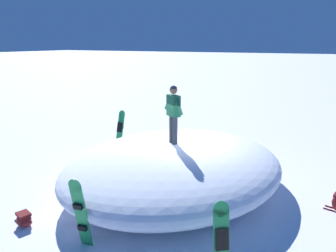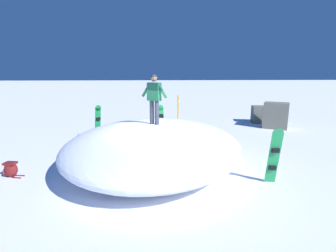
{
  "view_description": "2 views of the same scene",
  "coord_description": "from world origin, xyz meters",
  "px_view_note": "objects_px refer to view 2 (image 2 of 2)",
  "views": [
    {
      "loc": [
        -3.73,
        8.23,
        4.14
      ],
      "look_at": [
        0.17,
        0.5,
        1.87
      ],
      "focal_mm": 34.45,
      "sensor_mm": 36.0,
      "label": 1
    },
    {
      "loc": [
        -0.25,
        -7.56,
        3.01
      ],
      "look_at": [
        0.45,
        0.26,
        1.37
      ],
      "focal_mm": 26.54,
      "sensor_mm": 36.0,
      "label": 2
    }
  ],
  "objects_px": {
    "snowboard_tertiary_upright": "(274,156)",
    "backpack_far": "(199,135)",
    "trail_marker_pole": "(178,112)",
    "snowboard_primary_upright": "(161,121)",
    "backpack_near": "(10,169)",
    "snowboarder_standing": "(154,95)",
    "snowboard_secondary_upright": "(98,122)"
  },
  "relations": [
    {
      "from": "trail_marker_pole",
      "to": "snowboard_secondary_upright",
      "type": "bearing_deg",
      "value": -153.21
    },
    {
      "from": "backpack_near",
      "to": "snowboarder_standing",
      "type": "bearing_deg",
      "value": 9.06
    },
    {
      "from": "snowboard_primary_upright",
      "to": "snowboard_tertiary_upright",
      "type": "distance_m",
      "value": 5.97
    },
    {
      "from": "snowboarder_standing",
      "to": "trail_marker_pole",
      "type": "xyz_separation_m",
      "value": [
        1.47,
        5.26,
        -1.34
      ]
    },
    {
      "from": "backpack_near",
      "to": "backpack_far",
      "type": "bearing_deg",
      "value": 31.28
    },
    {
      "from": "snowboarder_standing",
      "to": "snowboard_tertiary_upright",
      "type": "distance_m",
      "value": 3.99
    },
    {
      "from": "backpack_near",
      "to": "trail_marker_pole",
      "type": "relative_size",
      "value": 0.32
    },
    {
      "from": "snowboard_primary_upright",
      "to": "trail_marker_pole",
      "type": "distance_m",
      "value": 2.15
    },
    {
      "from": "snowboard_tertiary_upright",
      "to": "backpack_far",
      "type": "xyz_separation_m",
      "value": [
        -0.92,
        5.21,
        -0.69
      ]
    },
    {
      "from": "snowboarder_standing",
      "to": "backpack_near",
      "type": "relative_size",
      "value": 2.62
    },
    {
      "from": "snowboard_primary_upright",
      "to": "snowboard_secondary_upright",
      "type": "xyz_separation_m",
      "value": [
        -2.89,
        -0.11,
        0.03
      ]
    },
    {
      "from": "snowboard_primary_upright",
      "to": "snowboard_tertiary_upright",
      "type": "xyz_separation_m",
      "value": [
        2.75,
        -5.3,
        0.02
      ]
    },
    {
      "from": "snowboard_secondary_upright",
      "to": "backpack_far",
      "type": "distance_m",
      "value": 4.76
    },
    {
      "from": "snowboard_tertiary_upright",
      "to": "snowboarder_standing",
      "type": "bearing_deg",
      "value": 148.92
    },
    {
      "from": "trail_marker_pole",
      "to": "snowboarder_standing",
      "type": "bearing_deg",
      "value": -105.6
    },
    {
      "from": "snowboard_tertiary_upright",
      "to": "backpack_far",
      "type": "bearing_deg",
      "value": 100.04
    },
    {
      "from": "snowboard_tertiary_upright",
      "to": "backpack_near",
      "type": "xyz_separation_m",
      "value": [
        -7.49,
        1.22,
        -0.61
      ]
    },
    {
      "from": "snowboard_primary_upright",
      "to": "trail_marker_pole",
      "type": "xyz_separation_m",
      "value": [
        1.05,
        1.87,
        0.17
      ]
    },
    {
      "from": "backpack_near",
      "to": "trail_marker_pole",
      "type": "height_order",
      "value": "trail_marker_pole"
    },
    {
      "from": "trail_marker_pole",
      "to": "backpack_far",
      "type": "bearing_deg",
      "value": -68.4
    },
    {
      "from": "backpack_near",
      "to": "backpack_far",
      "type": "distance_m",
      "value": 7.69
    },
    {
      "from": "backpack_far",
      "to": "snowboarder_standing",
      "type": "bearing_deg",
      "value": -124.22
    },
    {
      "from": "trail_marker_pole",
      "to": "snowboard_primary_upright",
      "type": "bearing_deg",
      "value": -119.26
    },
    {
      "from": "snowboard_tertiary_upright",
      "to": "backpack_far",
      "type": "relative_size",
      "value": 2.7
    },
    {
      "from": "snowboarder_standing",
      "to": "trail_marker_pole",
      "type": "relative_size",
      "value": 0.85
    },
    {
      "from": "snowboarder_standing",
      "to": "backpack_near",
      "type": "height_order",
      "value": "snowboarder_standing"
    },
    {
      "from": "snowboard_secondary_upright",
      "to": "snowboard_tertiary_upright",
      "type": "height_order",
      "value": "snowboard_secondary_upright"
    },
    {
      "from": "snowboarder_standing",
      "to": "snowboard_tertiary_upright",
      "type": "relative_size",
      "value": 0.98
    },
    {
      "from": "snowboard_secondary_upright",
      "to": "trail_marker_pole",
      "type": "xyz_separation_m",
      "value": [
        3.94,
        1.99,
        0.14
      ]
    },
    {
      "from": "snowboard_tertiary_upright",
      "to": "backpack_near",
      "type": "distance_m",
      "value": 7.61
    },
    {
      "from": "snowboard_primary_upright",
      "to": "backpack_near",
      "type": "distance_m",
      "value": 6.28
    },
    {
      "from": "snowboard_secondary_upright",
      "to": "snowboard_tertiary_upright",
      "type": "relative_size",
      "value": 1.01
    }
  ]
}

